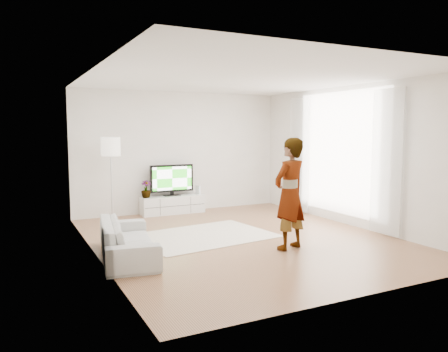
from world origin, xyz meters
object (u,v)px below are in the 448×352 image
player (290,194)px  media_console (173,205)px  floor_lamp (111,150)px  television (172,179)px  rug (204,236)px  sofa (128,239)px

player → media_console: bearing=-97.4°
player → floor_lamp: (-2.08, 3.42, 0.59)m
player → television: bearing=-97.5°
rug → sofa: (-1.57, -0.69, 0.27)m
television → rug: bearing=-95.6°
rug → player: player is taller
floor_lamp → player: bearing=-58.7°
television → rug: 2.47m
rug → media_console: bearing=84.3°
player → sofa: player is taller
media_console → floor_lamp: 1.96m
television → sofa: (-1.80, -3.02, -0.52)m
player → sofa: (-2.43, 0.73, -0.63)m
media_console → rug: size_ratio=0.62×
floor_lamp → media_console: bearing=11.6°
rug → sofa: size_ratio=1.24×
media_console → rug: (-0.23, -2.30, -0.20)m
rug → floor_lamp: 2.78m
sofa → floor_lamp: bearing=1.5°
floor_lamp → sofa: bearing=-97.5°
television → rug: (-0.23, -2.32, -0.79)m
floor_lamp → television: bearing=12.6°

